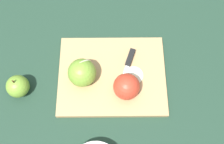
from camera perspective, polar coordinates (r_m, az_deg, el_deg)
name	(u,v)px	position (r m, az deg, el deg)	size (l,w,h in m)	color
ground_plane	(112,77)	(0.83, 0.00, -1.02)	(4.00, 4.00, 0.00)	#1E3828
cutting_board	(112,76)	(0.82, 0.00, -0.78)	(0.36, 0.30, 0.02)	tan
apple_half_left	(82,71)	(0.77, -6.58, 0.17)	(0.08, 0.08, 0.08)	olive
apple_half_right	(127,87)	(0.76, 3.20, -3.18)	(0.08, 0.08, 0.08)	red
knife	(129,60)	(0.82, 3.78, 2.60)	(0.07, 0.12, 0.02)	silver
apple_slice	(134,75)	(0.81, 4.77, -0.72)	(0.06, 0.06, 0.00)	beige
apple_whole	(18,86)	(0.83, -19.81, -2.94)	(0.07, 0.07, 0.08)	olive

